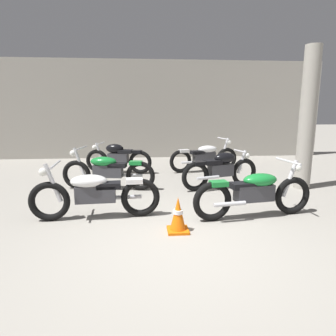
{
  "coord_description": "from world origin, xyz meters",
  "views": [
    {
      "loc": [
        -0.56,
        -3.83,
        1.84
      ],
      "look_at": [
        0.0,
        2.58,
        0.55
      ],
      "focal_mm": 31.8,
      "sensor_mm": 36.0,
      "label": 1
    }
  ],
  "objects_px": {
    "support_pillar": "(307,119)",
    "motorcycle_left_row_0": "(95,193)",
    "motorcycle_right_row_1": "(221,169)",
    "motorcycle_right_row_2": "(205,156)",
    "traffic_cone": "(178,215)",
    "motorcycle_left_row_2": "(118,157)",
    "motorcycle_left_row_1": "(107,170)",
    "motorcycle_right_row_0": "(255,192)"
  },
  "relations": [
    {
      "from": "support_pillar",
      "to": "motorcycle_left_row_0",
      "type": "xyz_separation_m",
      "value": [
        -4.54,
        -1.61,
        -1.15
      ]
    },
    {
      "from": "motorcycle_right_row_1",
      "to": "motorcycle_right_row_2",
      "type": "bearing_deg",
      "value": 89.15
    },
    {
      "from": "support_pillar",
      "to": "motorcycle_right_row_1",
      "type": "relative_size",
      "value": 1.66
    },
    {
      "from": "traffic_cone",
      "to": "motorcycle_right_row_2",
      "type": "bearing_deg",
      "value": 73.13
    },
    {
      "from": "support_pillar",
      "to": "motorcycle_left_row_2",
      "type": "relative_size",
      "value": 1.65
    },
    {
      "from": "motorcycle_left_row_0",
      "to": "motorcycle_right_row_1",
      "type": "distance_m",
      "value": 3.15
    },
    {
      "from": "motorcycle_left_row_0",
      "to": "motorcycle_left_row_1",
      "type": "xyz_separation_m",
      "value": [
        0.0,
        1.87,
        0.0
      ]
    },
    {
      "from": "support_pillar",
      "to": "motorcycle_left_row_1",
      "type": "bearing_deg",
      "value": 176.71
    },
    {
      "from": "motorcycle_right_row_2",
      "to": "traffic_cone",
      "type": "distance_m",
      "value": 4.58
    },
    {
      "from": "motorcycle_right_row_0",
      "to": "motorcycle_right_row_2",
      "type": "bearing_deg",
      "value": 90.65
    },
    {
      "from": "motorcycle_right_row_1",
      "to": "motorcycle_right_row_2",
      "type": "height_order",
      "value": "motorcycle_right_row_2"
    },
    {
      "from": "motorcycle_left_row_0",
      "to": "motorcycle_right_row_2",
      "type": "bearing_deg",
      "value": 54.42
    },
    {
      "from": "motorcycle_left_row_0",
      "to": "motorcycle_right_row_2",
      "type": "distance_m",
      "value": 4.56
    },
    {
      "from": "motorcycle_left_row_2",
      "to": "motorcycle_left_row_1",
      "type": "bearing_deg",
      "value": -93.16
    },
    {
      "from": "motorcycle_left_row_2",
      "to": "motorcycle_right_row_1",
      "type": "height_order",
      "value": "same"
    },
    {
      "from": "motorcycle_left_row_2",
      "to": "motorcycle_right_row_0",
      "type": "bearing_deg",
      "value": -56.0
    },
    {
      "from": "motorcycle_left_row_2",
      "to": "motorcycle_right_row_2",
      "type": "bearing_deg",
      "value": 0.86
    },
    {
      "from": "motorcycle_right_row_1",
      "to": "traffic_cone",
      "type": "xyz_separation_m",
      "value": [
        -1.3,
        -2.41,
        -0.2
      ]
    },
    {
      "from": "motorcycle_left_row_2",
      "to": "motorcycle_right_row_2",
      "type": "relative_size",
      "value": 0.91
    },
    {
      "from": "motorcycle_left_row_0",
      "to": "traffic_cone",
      "type": "xyz_separation_m",
      "value": [
        1.33,
        -0.67,
        -0.19
      ]
    },
    {
      "from": "support_pillar",
      "to": "traffic_cone",
      "type": "height_order",
      "value": "support_pillar"
    },
    {
      "from": "traffic_cone",
      "to": "motorcycle_right_row_1",
      "type": "bearing_deg",
      "value": 61.66
    },
    {
      "from": "motorcycle_left_row_0",
      "to": "motorcycle_left_row_2",
      "type": "bearing_deg",
      "value": 88.38
    },
    {
      "from": "motorcycle_right_row_2",
      "to": "traffic_cone",
      "type": "height_order",
      "value": "motorcycle_right_row_2"
    },
    {
      "from": "motorcycle_left_row_0",
      "to": "motorcycle_left_row_2",
      "type": "height_order",
      "value": "motorcycle_left_row_0"
    },
    {
      "from": "motorcycle_right_row_0",
      "to": "motorcycle_right_row_1",
      "type": "xyz_separation_m",
      "value": [
        -0.07,
        1.91,
        0.01
      ]
    },
    {
      "from": "motorcycle_left_row_1",
      "to": "support_pillar",
      "type": "bearing_deg",
      "value": -3.29
    },
    {
      "from": "motorcycle_right_row_0",
      "to": "motorcycle_left_row_0",
      "type": "bearing_deg",
      "value": 176.27
    },
    {
      "from": "motorcycle_right_row_0",
      "to": "motorcycle_right_row_2",
      "type": "relative_size",
      "value": 1.01
    },
    {
      "from": "motorcycle_right_row_2",
      "to": "motorcycle_right_row_0",
      "type": "bearing_deg",
      "value": -89.35
    },
    {
      "from": "motorcycle_left_row_1",
      "to": "motorcycle_right_row_1",
      "type": "height_order",
      "value": "motorcycle_left_row_1"
    },
    {
      "from": "motorcycle_left_row_2",
      "to": "motorcycle_right_row_1",
      "type": "relative_size",
      "value": 1.01
    },
    {
      "from": "motorcycle_left_row_1",
      "to": "motorcycle_right_row_2",
      "type": "xyz_separation_m",
      "value": [
        2.65,
        1.84,
        0.0
      ]
    },
    {
      "from": "support_pillar",
      "to": "motorcycle_right_row_1",
      "type": "height_order",
      "value": "support_pillar"
    },
    {
      "from": "motorcycle_left_row_2",
      "to": "traffic_cone",
      "type": "height_order",
      "value": "motorcycle_left_row_2"
    },
    {
      "from": "traffic_cone",
      "to": "motorcycle_left_row_0",
      "type": "bearing_deg",
      "value": 153.13
    },
    {
      "from": "motorcycle_left_row_1",
      "to": "motorcycle_left_row_2",
      "type": "relative_size",
      "value": 1.11
    },
    {
      "from": "support_pillar",
      "to": "motorcycle_right_row_1",
      "type": "xyz_separation_m",
      "value": [
        -1.91,
        0.13,
        -1.14
      ]
    },
    {
      "from": "motorcycle_left_row_0",
      "to": "traffic_cone",
      "type": "relative_size",
      "value": 4.02
    },
    {
      "from": "motorcycle_left_row_0",
      "to": "motorcycle_left_row_1",
      "type": "distance_m",
      "value": 1.87
    },
    {
      "from": "motorcycle_right_row_0",
      "to": "motorcycle_right_row_1",
      "type": "bearing_deg",
      "value": 92.2
    },
    {
      "from": "motorcycle_left_row_2",
      "to": "motorcycle_right_row_0",
      "type": "relative_size",
      "value": 0.89
    }
  ]
}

